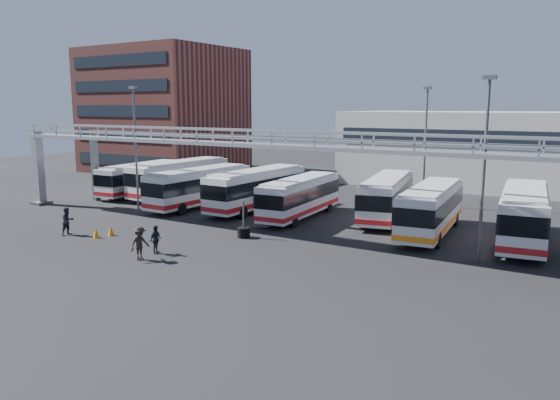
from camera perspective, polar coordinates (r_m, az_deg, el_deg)
The scene contains 21 objects.
ground at distance 31.40m, azimuth -5.03°, elevation -6.12°, with size 140.00×140.00×0.00m, color black.
gantry at distance 35.19m, azimuth 0.65°, elevation 4.76°, with size 51.40×5.15×7.10m.
apartment_building at distance 75.22m, azimuth -12.04°, elevation 9.11°, with size 18.00×15.00×16.00m, color brown.
warehouse at distance 62.49m, azimuth 26.39°, elevation 4.55°, with size 42.00×14.00×8.00m, color #9E9E99.
light_pole_left at distance 47.04m, azimuth -14.87°, elevation 5.97°, with size 0.70×0.35×10.21m.
light_pole_mid at distance 31.77m, azimuth 20.60°, elevation 4.00°, with size 0.70×0.35×10.21m.
light_pole_back at distance 48.27m, azimuth 14.95°, elevation 6.05°, with size 0.70×0.35×10.21m.
bus_0 at distance 54.99m, azimuth -14.25°, elevation 2.29°, with size 3.19×10.35×3.10m.
bus_1 at distance 52.95m, azimuth -10.43°, elevation 2.38°, with size 2.87×11.48×3.47m.
bus_2 at distance 47.26m, azimuth -8.38°, elevation 1.48°, with size 2.84×11.08×3.35m.
bus_3 at distance 45.40m, azimuth -2.43°, elevation 1.28°, with size 2.77×11.28×3.42m.
bus_4 at distance 42.24m, azimuth 2.11°, elevation 0.44°, with size 3.28×10.50×3.14m.
bus_5 at distance 42.39m, azimuth 11.10°, elevation 0.43°, with size 4.68×11.20×3.32m.
bus_6 at distance 38.10m, azimuth 15.52°, elevation -0.78°, with size 3.68×11.16×3.33m.
bus_7 at distance 37.52m, azimuth 24.13°, elevation -1.31°, with size 4.13×11.70×3.48m.
pedestrian_b at distance 39.41m, azimuth -21.31°, elevation -2.07°, with size 0.92×0.72×1.90m, color #292330.
pedestrian_c at distance 31.77m, azimuth -14.45°, elevation -4.40°, with size 1.26×0.72×1.94m, color #2D211E.
pedestrian_d at distance 32.91m, azimuth -12.87°, elevation -4.06°, with size 1.00×0.42×1.70m, color black.
cone_left at distance 38.03m, azimuth -18.67°, elevation -3.27°, with size 0.43×0.43×0.68m, color orange.
cone_right at distance 38.38m, azimuth -17.26°, elevation -3.07°, with size 0.43×0.43×0.69m, color orange.
tire_stack at distance 36.21m, azimuth -3.81°, elevation -3.29°, with size 0.85×0.85×2.42m.
Camera 1 is at (18.36, -23.99, 8.57)m, focal length 35.00 mm.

